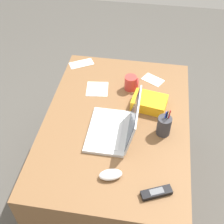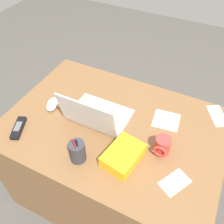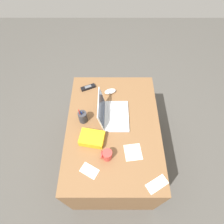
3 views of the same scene
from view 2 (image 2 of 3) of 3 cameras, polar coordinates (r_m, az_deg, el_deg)
name	(u,v)px [view 2 (image 2 of 3)]	position (r m, az deg, el deg)	size (l,w,h in m)	color
ground_plane	(113,188)	(1.93, 0.21, -17.16)	(6.00, 6.00, 0.00)	#4C4944
desk	(113,161)	(1.62, 0.25, -11.39)	(1.18, 0.83, 0.72)	brown
laptop	(96,115)	(1.33, -3.71, -0.64)	(0.33, 0.27, 0.23)	silver
computer_mouse	(52,104)	(1.46, -13.72, 1.79)	(0.06, 0.11, 0.04)	white
coffee_mug_white	(162,146)	(1.21, 11.61, -7.69)	(0.08, 0.09, 0.09)	#C63833
cordless_phone	(18,128)	(1.40, -20.93, -3.47)	(0.10, 0.15, 0.03)	black
pen_holder	(77,151)	(1.17, -8.05, -9.07)	(0.08, 0.08, 0.17)	#333338
snack_bag	(123,155)	(1.18, 2.63, -10.07)	(0.14, 0.20, 0.07)	#F2AD19
paper_note_near_laptop	(218,116)	(1.50, 23.34, -0.80)	(0.08, 0.16, 0.00)	white
paper_note_left	(166,120)	(1.39, 12.48, -1.88)	(0.14, 0.14, 0.00)	white
paper_note_right	(175,182)	(1.17, 14.38, -15.58)	(0.08, 0.14, 0.00)	white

